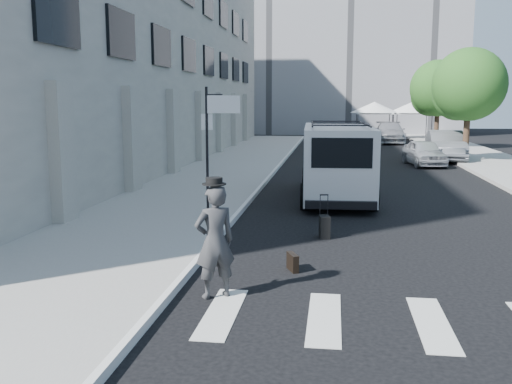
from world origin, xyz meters
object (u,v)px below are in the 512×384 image
(briefcase, at_px, (293,262))
(suitcase, at_px, (325,227))
(cargo_van, at_px, (337,161))
(parked_car_a, at_px, (424,153))
(businessman, at_px, (215,242))
(parked_car_b, at_px, (445,146))
(parked_car_c, at_px, (390,133))

(briefcase, height_order, suitcase, suitcase)
(cargo_van, bearing_deg, briefcase, -97.97)
(suitcase, height_order, parked_car_a, parked_car_a)
(suitcase, bearing_deg, parked_car_a, 64.15)
(businessman, distance_m, cargo_van, 10.51)
(briefcase, relative_size, parked_car_b, 0.09)
(suitcase, height_order, parked_car_c, parked_car_c)
(cargo_van, distance_m, parked_car_c, 26.87)
(parked_car_a, xyz_separation_m, parked_car_c, (-0.27, 15.92, 0.15))
(suitcase, xyz_separation_m, parked_car_c, (4.49, 32.34, 0.54))
(briefcase, xyz_separation_m, parked_car_a, (5.34, 19.22, 0.49))
(businessman, relative_size, parked_car_b, 0.38)
(parked_car_b, bearing_deg, parked_car_c, 100.92)
(businessman, xyz_separation_m, briefcase, (1.19, 1.70, -0.79))
(suitcase, distance_m, parked_car_c, 32.65)
(cargo_van, relative_size, parked_car_b, 1.32)
(parked_car_b, bearing_deg, businessman, -105.67)
(cargo_van, bearing_deg, businessman, -103.51)
(briefcase, relative_size, suitcase, 0.42)
(suitcase, xyz_separation_m, cargo_van, (0.29, 5.80, 0.99))
(businessman, bearing_deg, parked_car_c, -132.32)
(businessman, distance_m, briefcase, 2.22)
(parked_car_b, height_order, parked_car_c, parked_car_b)
(parked_car_b, bearing_deg, cargo_van, -111.25)
(parked_car_b, relative_size, parked_car_c, 0.90)
(parked_car_b, xyz_separation_m, parked_car_c, (-1.80, 13.34, -0.02))
(briefcase, relative_size, parked_car_a, 0.11)
(businessman, distance_m, suitcase, 4.89)
(parked_car_c, bearing_deg, briefcase, -95.99)
(businessman, xyz_separation_m, suitcase, (1.76, 4.51, -0.69))
(suitcase, distance_m, parked_car_b, 20.02)
(businessman, bearing_deg, briefcase, -157.61)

